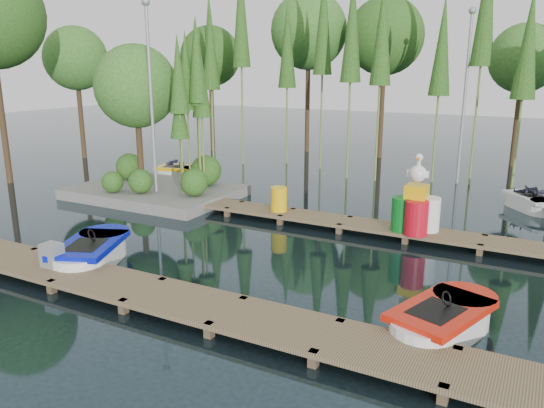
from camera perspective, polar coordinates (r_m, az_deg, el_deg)
The scene contains 15 objects.
ground_plane at distance 15.46m, azimuth -2.51°, elevation -4.14°, with size 90.00×90.00×0.00m, color #1B2C33.
near_dock at distance 11.99m, azimuth -13.65°, elevation -9.13°, with size 18.00×1.50×0.50m.
far_dock at distance 17.08m, azimuth 4.64°, elevation -1.52°, with size 15.00×1.20×0.50m.
island at distance 21.08m, azimuth -13.03°, elevation 9.43°, with size 6.20×4.20×6.75m.
tree_screen at distance 25.07m, azimuth 6.01°, elevation 17.22°, with size 34.42×18.53×10.31m.
lamp_island at distance 19.90m, azimuth -12.94°, elevation 12.26°, with size 0.30×0.30×7.25m.
lamp_rear at distance 23.84m, azimuth 20.14°, elevation 12.10°, with size 0.30×0.30×7.25m.
boat_blue at distance 14.50m, azimuth -18.84°, elevation -5.06°, with size 2.34×3.20×0.98m.
boat_red at distance 10.83m, azimuth 17.83°, elevation -11.93°, with size 2.06×3.01×0.93m.
boat_yellow_far at distance 24.47m, azimuth -9.88°, elevation 3.39°, with size 2.75×1.69×1.28m.
boat_white_far at distance 20.92m, azimuth 26.21°, elevation 0.12°, with size 2.44×2.65×1.18m.
utility_cabinet at distance 13.80m, azimuth -22.58°, elevation -5.10°, with size 0.46×0.39×0.57m, color gray.
yellow_barrel at distance 17.50m, azimuth 0.74°, elevation 0.54°, with size 0.54×0.54×0.81m, color #EEB60C.
drum_cluster at distance 15.79m, azimuth 15.23°, elevation -0.57°, with size 1.32×1.21×2.28m.
seagull_post at distance 15.99m, azimuth 15.03°, elevation -0.86°, with size 0.50×0.27×0.80m.
Camera 1 is at (7.46, -12.58, 5.00)m, focal length 35.00 mm.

